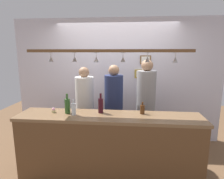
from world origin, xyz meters
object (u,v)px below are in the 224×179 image
(person_left_white_patterned_shirt, at_px, (85,102))
(bottle_beer_brown_stubby, at_px, (142,109))
(bottle_soda_clear, at_px, (74,109))
(bottle_wine_dark_red, at_px, (101,105))
(cupcake, at_px, (54,110))
(person_middle_navy_shirt, at_px, (114,101))
(person_right_grey_shirt, at_px, (146,98))
(bottle_champagne_green, at_px, (67,106))
(picture_frame_lower_pair, at_px, (142,74))
(picture_frame_upper_small, at_px, (145,60))

(person_left_white_patterned_shirt, relative_size, bottle_beer_brown_stubby, 9.10)
(person_left_white_patterned_shirt, distance_m, bottle_soda_clear, 0.82)
(bottle_wine_dark_red, bearing_deg, cupcake, -175.37)
(person_middle_navy_shirt, xyz_separation_m, person_right_grey_shirt, (0.59, 0.00, 0.06))
(bottle_champagne_green, height_order, bottle_soda_clear, bottle_champagne_green)
(picture_frame_lower_pair, xyz_separation_m, picture_frame_upper_small, (0.07, 0.00, 0.29))
(person_middle_navy_shirt, distance_m, bottle_soda_clear, 0.96)
(person_right_grey_shirt, bearing_deg, person_left_white_patterned_shirt, 180.00)
(cupcake, distance_m, picture_frame_lower_pair, 1.99)
(person_middle_navy_shirt, height_order, picture_frame_lower_pair, person_middle_navy_shirt)
(person_middle_navy_shirt, relative_size, picture_frame_lower_pair, 5.61)
(bottle_champagne_green, bearing_deg, bottle_beer_brown_stubby, 4.21)
(bottle_wine_dark_red, relative_size, bottle_beer_brown_stubby, 1.67)
(picture_frame_lower_pair, bearing_deg, bottle_soda_clear, -126.17)
(person_right_grey_shirt, distance_m, bottle_wine_dark_red, 0.99)
(person_left_white_patterned_shirt, bearing_deg, picture_frame_upper_small, 28.64)
(picture_frame_lower_pair, bearing_deg, bottle_champagne_green, -130.38)
(bottle_wine_dark_red, relative_size, cupcake, 3.85)
(person_left_white_patterned_shirt, height_order, picture_frame_upper_small, picture_frame_upper_small)
(bottle_beer_brown_stubby, distance_m, picture_frame_lower_pair, 1.34)
(person_right_grey_shirt, xyz_separation_m, bottle_soda_clear, (-1.10, -0.81, 0.02))
(person_right_grey_shirt, bearing_deg, person_middle_navy_shirt, -180.00)
(person_left_white_patterned_shirt, relative_size, person_middle_navy_shirt, 0.97)
(person_left_white_patterned_shirt, bearing_deg, person_right_grey_shirt, 0.00)
(person_right_grey_shirt, distance_m, picture_frame_upper_small, 0.92)
(bottle_soda_clear, relative_size, picture_frame_upper_small, 1.05)
(person_left_white_patterned_shirt, height_order, person_middle_navy_shirt, person_middle_navy_shirt)
(picture_frame_lower_pair, bearing_deg, person_left_white_patterned_shirt, -149.91)
(person_left_white_patterned_shirt, relative_size, bottle_soda_clear, 7.12)
(bottle_champagne_green, bearing_deg, person_left_white_patterned_shirt, 83.70)
(picture_frame_upper_small, bearing_deg, person_right_grey_shirt, -91.21)
(person_right_grey_shirt, bearing_deg, picture_frame_lower_pair, 94.83)
(picture_frame_lower_pair, bearing_deg, bottle_beer_brown_stubby, -92.24)
(cupcake, height_order, picture_frame_upper_small, picture_frame_upper_small)
(person_right_grey_shirt, xyz_separation_m, bottle_beer_brown_stubby, (-0.10, -0.66, -0.00))
(bottle_wine_dark_red, xyz_separation_m, bottle_champagne_green, (-0.49, -0.07, 0.00))
(bottle_soda_clear, bearing_deg, picture_frame_upper_small, 52.14)
(person_middle_navy_shirt, relative_size, cupcake, 21.57)
(person_left_white_patterned_shirt, xyz_separation_m, picture_frame_upper_small, (1.15, 0.63, 0.76))
(person_right_grey_shirt, xyz_separation_m, picture_frame_lower_pair, (-0.05, 0.63, 0.38))
(person_middle_navy_shirt, distance_m, bottle_wine_dark_red, 0.69)
(cupcake, distance_m, picture_frame_upper_small, 2.11)
(picture_frame_upper_small, bearing_deg, bottle_soda_clear, -127.86)
(bottle_soda_clear, bearing_deg, picture_frame_lower_pair, 53.83)
(bottle_soda_clear, distance_m, picture_frame_lower_pair, 1.81)
(person_left_white_patterned_shirt, height_order, person_right_grey_shirt, person_right_grey_shirt)
(bottle_champagne_green, height_order, picture_frame_upper_small, picture_frame_upper_small)
(picture_frame_upper_small, bearing_deg, cupcake, -136.96)
(bottle_beer_brown_stubby, bearing_deg, bottle_soda_clear, -171.55)
(person_left_white_patterned_shirt, bearing_deg, bottle_champagne_green, -96.30)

